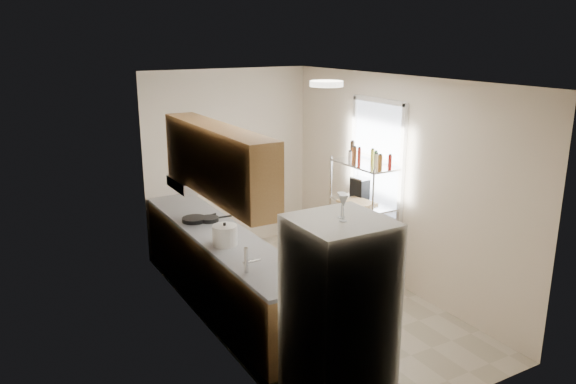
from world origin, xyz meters
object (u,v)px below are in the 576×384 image
rice_cooker (225,235)px  cutting_board (357,202)px  refrigerator (338,322)px  frying_pan_large (194,220)px  espresso_machine (360,187)px

rice_cooker → cutting_board: rice_cooker is taller
refrigerator → rice_cooker: refrigerator is taller
frying_pan_large → cutting_board: cutting_board is taller
rice_cooker → frying_pan_large: 0.89m
cutting_board → espresso_machine: espresso_machine is taller
cutting_board → espresso_machine: 0.31m
espresso_machine → frying_pan_large: bearing=162.0°
espresso_machine → cutting_board: bearing=-138.6°
refrigerator → frying_pan_large: (-0.15, 2.78, 0.07)m
refrigerator → espresso_machine: 3.05m
refrigerator → cutting_board: (1.76, 2.12, 0.17)m
rice_cooker → cutting_board: bearing=6.6°
rice_cooker → espresso_machine: bearing=11.7°
frying_pan_large → espresso_machine: 2.16m
refrigerator → rice_cooker: (-0.14, 1.90, 0.15)m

